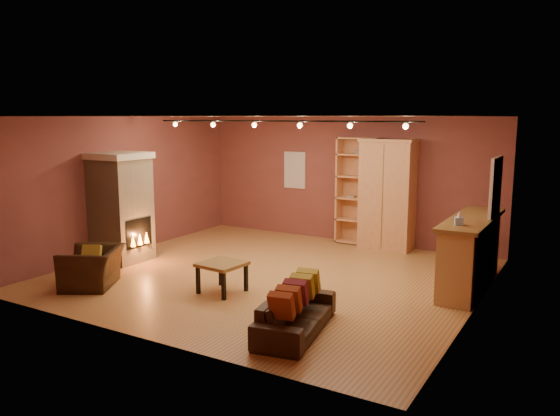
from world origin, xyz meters
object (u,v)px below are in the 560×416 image
Objects in this scene: bar_counter at (470,252)px; loveseat at (296,306)px; fireplace at (121,207)px; coffee_table at (222,267)px; armchair at (92,261)px; armoire at (387,194)px; bookcase at (360,190)px.

bar_counter is 1.42× the size of loveseat.
coffee_table is (2.87, -0.62, -0.64)m from fireplace.
loveseat is 2.00m from coffee_table.
coffee_table is (-1.81, 0.85, 0.07)m from loveseat.
armchair reaches higher than loveseat.
coffee_table is at bearing 54.75° from loveseat.
loveseat is (0.55, -5.02, -0.83)m from armoire.
fireplace is 0.90× the size of armoire.
bar_counter is (2.81, -2.09, -0.60)m from bookcase.
armoire is (0.70, -0.17, -0.02)m from bookcase.
bookcase is 5.86m from armchair.
fireplace reaches higher than armchair.
bar_counter is (2.11, -1.92, -0.58)m from armoire.
armoire is at bearing 137.74° from bar_counter.
armoire is at bearing 73.19° from coffee_table.
fireplace is at bearing -132.64° from bookcase.
bar_counter is at bearing -42.26° from armoire.
bar_counter is 2.09× the size of armchair.
bar_counter is at bearing -36.91° from loveseat.
fireplace is 3.01m from coffee_table.
bookcase is at bearing 123.11° from armchair.
bookcase is 3.55m from bar_counter.
armoire is at bearing 116.38° from armchair.
armoire is 4.43m from coffee_table.
fireplace is 4.96m from loveseat.
armchair is at bearing -116.74° from bookcase.
fireplace is 5.45m from armoire.
loveseat is at bearing -24.98° from coffee_table.
coffee_table is at bearing 82.01° from armchair.
bar_counter is at bearing -36.65° from bookcase.
bar_counter reaches higher than armchair.
bookcase is at bearing 3.28° from loveseat.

